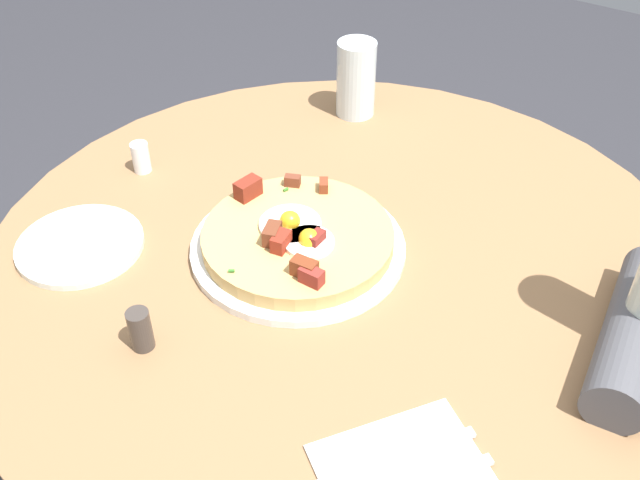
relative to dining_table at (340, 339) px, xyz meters
name	(u,v)px	position (x,y,z in m)	size (l,w,h in m)	color
dining_table	(340,339)	(0.00, 0.00, 0.00)	(1.01, 1.01, 0.75)	olive
pizza_plate	(298,247)	(0.05, 0.03, 0.19)	(0.30, 0.30, 0.01)	white
breakfast_pizza	(297,237)	(0.05, 0.03, 0.21)	(0.26, 0.26, 0.05)	tan
bread_plate	(80,245)	(0.31, 0.20, 0.19)	(0.18, 0.18, 0.01)	silver
napkin	(405,475)	(-0.24, 0.26, 0.18)	(0.17, 0.14, 0.00)	white
fork	(398,458)	(-0.23, 0.25, 0.19)	(0.18, 0.01, 0.01)	silver
water_glass	(356,79)	(0.19, -0.33, 0.25)	(0.07, 0.07, 0.13)	silver
salt_shaker	(141,157)	(0.37, 0.01, 0.20)	(0.03, 0.03, 0.05)	white
pepper_shaker	(140,330)	(0.10, 0.28, 0.21)	(0.03, 0.03, 0.06)	#3F3833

